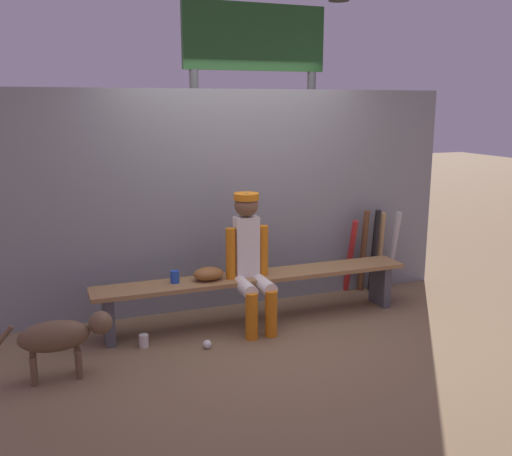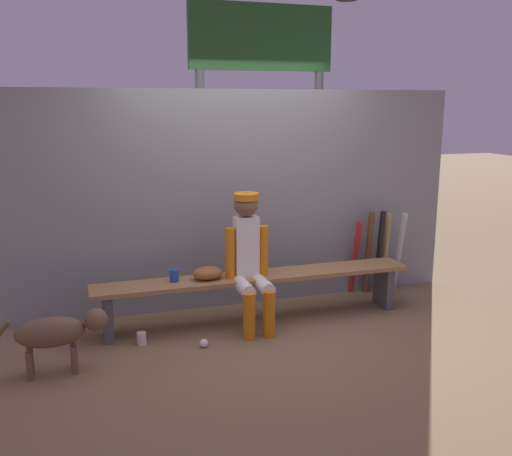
{
  "view_description": "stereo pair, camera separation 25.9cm",
  "coord_description": "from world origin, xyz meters",
  "px_view_note": "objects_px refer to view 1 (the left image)",
  "views": [
    {
      "loc": [
        -1.82,
        -4.82,
        2.04
      ],
      "look_at": [
        0.0,
        0.0,
        0.91
      ],
      "focal_mm": 40.19,
      "sensor_mm": 36.0,
      "label": 1
    },
    {
      "loc": [
        -1.58,
        -4.91,
        2.04
      ],
      "look_at": [
        0.0,
        0.0,
        0.91
      ],
      "focal_mm": 40.19,
      "sensor_mm": 36.0,
      "label": 2
    }
  ],
  "objects_px": {
    "dog": "(62,336)",
    "baseball_glove": "(208,274)",
    "player_seated": "(250,257)",
    "bat_wood_tan": "(380,251)",
    "bat_aluminum_black": "(374,251)",
    "baseball": "(207,344)",
    "cup_on_ground": "(144,341)",
    "bat_aluminum_red": "(350,256)",
    "scoreboard": "(261,80)",
    "dugout_bench": "(256,284)",
    "bat_aluminum_silver": "(393,250)",
    "cup_on_bench": "(175,277)",
    "bat_wood_dark": "(363,251)"
  },
  "relations": [
    {
      "from": "cup_on_ground",
      "to": "scoreboard",
      "type": "relative_size",
      "value": 0.03
    },
    {
      "from": "bat_aluminum_black",
      "to": "baseball",
      "type": "height_order",
      "value": "bat_aluminum_black"
    },
    {
      "from": "bat_aluminum_red",
      "to": "bat_aluminum_black",
      "type": "relative_size",
      "value": 0.9
    },
    {
      "from": "bat_wood_dark",
      "to": "bat_wood_tan",
      "type": "distance_m",
      "value": 0.23
    },
    {
      "from": "bat_aluminum_black",
      "to": "cup_on_ground",
      "type": "distance_m",
      "value": 2.73
    },
    {
      "from": "bat_aluminum_red",
      "to": "bat_aluminum_black",
      "type": "xyz_separation_m",
      "value": [
        0.26,
        -0.06,
        0.05
      ]
    },
    {
      "from": "baseball_glove",
      "to": "bat_aluminum_red",
      "type": "relative_size",
      "value": 0.34
    },
    {
      "from": "baseball_glove",
      "to": "baseball",
      "type": "height_order",
      "value": "baseball_glove"
    },
    {
      "from": "dugout_bench",
      "to": "baseball_glove",
      "type": "relative_size",
      "value": 10.84
    },
    {
      "from": "bat_wood_dark",
      "to": "baseball_glove",
      "type": "bearing_deg",
      "value": -167.54
    },
    {
      "from": "bat_aluminum_black",
      "to": "cup_on_ground",
      "type": "xyz_separation_m",
      "value": [
        -2.63,
        -0.59,
        -0.41
      ]
    },
    {
      "from": "dugout_bench",
      "to": "baseball_glove",
      "type": "xyz_separation_m",
      "value": [
        -0.46,
        0.0,
        0.15
      ]
    },
    {
      "from": "bat_wood_tan",
      "to": "bat_aluminum_red",
      "type": "bearing_deg",
      "value": -179.06
    },
    {
      "from": "bat_wood_dark",
      "to": "baseball",
      "type": "distance_m",
      "value": 2.23
    },
    {
      "from": "baseball",
      "to": "scoreboard",
      "type": "bearing_deg",
      "value": 56.55
    },
    {
      "from": "player_seated",
      "to": "bat_wood_tan",
      "type": "relative_size",
      "value": 1.43
    },
    {
      "from": "dog",
      "to": "baseball_glove",
      "type": "bearing_deg",
      "value": 23.3
    },
    {
      "from": "bat_aluminum_black",
      "to": "baseball",
      "type": "xyz_separation_m",
      "value": [
        -2.13,
        -0.81,
        -0.42
      ]
    },
    {
      "from": "dugout_bench",
      "to": "baseball",
      "type": "height_order",
      "value": "dugout_bench"
    },
    {
      "from": "baseball_glove",
      "to": "scoreboard",
      "type": "distance_m",
      "value": 2.43
    },
    {
      "from": "cup_on_ground",
      "to": "bat_wood_dark",
      "type": "bearing_deg",
      "value": 14.05
    },
    {
      "from": "bat_wood_dark",
      "to": "cup_on_bench",
      "type": "bearing_deg",
      "value": -169.99
    },
    {
      "from": "cup_on_ground",
      "to": "bat_aluminum_black",
      "type": "bearing_deg",
      "value": 12.71
    },
    {
      "from": "dugout_bench",
      "to": "bat_aluminum_red",
      "type": "relative_size",
      "value": 3.66
    },
    {
      "from": "baseball_glove",
      "to": "scoreboard",
      "type": "height_order",
      "value": "scoreboard"
    },
    {
      "from": "bat_aluminum_red",
      "to": "baseball",
      "type": "relative_size",
      "value": 11.21
    },
    {
      "from": "scoreboard",
      "to": "bat_aluminum_silver",
      "type": "bearing_deg",
      "value": -37.91
    },
    {
      "from": "bat_aluminum_black",
      "to": "scoreboard",
      "type": "distance_m",
      "value": 2.27
    },
    {
      "from": "baseball_glove",
      "to": "dugout_bench",
      "type": "bearing_deg",
      "value": 0.0
    },
    {
      "from": "dugout_bench",
      "to": "cup_on_bench",
      "type": "distance_m",
      "value": 0.78
    },
    {
      "from": "bat_aluminum_silver",
      "to": "scoreboard",
      "type": "distance_m",
      "value": 2.39
    },
    {
      "from": "player_seated",
      "to": "dog",
      "type": "height_order",
      "value": "player_seated"
    },
    {
      "from": "baseball_glove",
      "to": "bat_aluminum_red",
      "type": "height_order",
      "value": "bat_aluminum_red"
    },
    {
      "from": "baseball_glove",
      "to": "cup_on_bench",
      "type": "xyz_separation_m",
      "value": [
        -0.3,
        0.03,
        -0.0
      ]
    },
    {
      "from": "bat_aluminum_red",
      "to": "dugout_bench",
      "type": "bearing_deg",
      "value": -160.98
    },
    {
      "from": "bat_wood_tan",
      "to": "baseball",
      "type": "relative_size",
      "value": 11.76
    },
    {
      "from": "bat_wood_dark",
      "to": "scoreboard",
      "type": "distance_m",
      "value": 2.21
    },
    {
      "from": "player_seated",
      "to": "bat_wood_tan",
      "type": "bearing_deg",
      "value": 17.56
    },
    {
      "from": "dugout_bench",
      "to": "cup_on_ground",
      "type": "bearing_deg",
      "value": -168.97
    },
    {
      "from": "bat_aluminum_red",
      "to": "dog",
      "type": "height_order",
      "value": "bat_aluminum_red"
    },
    {
      "from": "bat_aluminum_silver",
      "to": "bat_aluminum_red",
      "type": "bearing_deg",
      "value": 174.32
    },
    {
      "from": "bat_wood_tan",
      "to": "scoreboard",
      "type": "xyz_separation_m",
      "value": [
        -1.08,
        0.88,
        1.85
      ]
    },
    {
      "from": "player_seated",
      "to": "bat_aluminum_silver",
      "type": "height_order",
      "value": "player_seated"
    },
    {
      "from": "dugout_bench",
      "to": "bat_aluminum_red",
      "type": "xyz_separation_m",
      "value": [
        1.26,
        0.43,
        0.04
      ]
    },
    {
      "from": "baseball_glove",
      "to": "cup_on_bench",
      "type": "relative_size",
      "value": 2.55
    },
    {
      "from": "dugout_bench",
      "to": "cup_on_ground",
      "type": "relative_size",
      "value": 27.59
    },
    {
      "from": "baseball",
      "to": "bat_aluminum_silver",
      "type": "bearing_deg",
      "value": 19.1
    },
    {
      "from": "bat_wood_tan",
      "to": "bat_aluminum_silver",
      "type": "bearing_deg",
      "value": -23.62
    },
    {
      "from": "dugout_bench",
      "to": "scoreboard",
      "type": "xyz_separation_m",
      "value": [
        0.56,
        1.32,
        1.92
      ]
    },
    {
      "from": "bat_aluminum_black",
      "to": "bat_aluminum_silver",
      "type": "height_order",
      "value": "bat_aluminum_black"
    }
  ]
}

